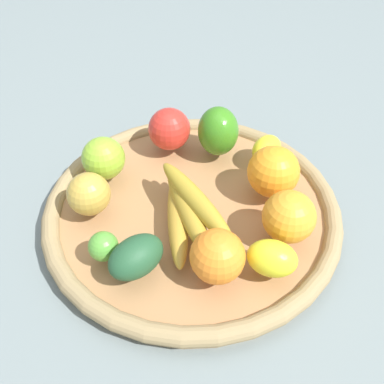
% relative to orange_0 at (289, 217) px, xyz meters
% --- Properties ---
extents(ground_plane, '(2.40, 2.40, 0.00)m').
position_rel_orange_0_xyz_m(ground_plane, '(0.06, -0.14, -0.08)').
color(ground_plane, slate).
rests_on(ground_plane, ground).
extents(basket, '(0.47, 0.47, 0.04)m').
position_rel_orange_0_xyz_m(basket, '(0.06, -0.14, -0.06)').
color(basket, '#A4754A').
rests_on(basket, ground_plane).
extents(orange_0, '(0.10, 0.10, 0.08)m').
position_rel_orange_0_xyz_m(orange_0, '(0.00, 0.00, 0.00)').
color(orange_0, orange).
rests_on(orange_0, basket).
extents(avocado, '(0.08, 0.06, 0.05)m').
position_rel_orange_0_xyz_m(avocado, '(0.20, -0.09, -0.01)').
color(avocado, '#23502F').
rests_on(avocado, basket).
extents(banana_bunch, '(0.14, 0.19, 0.06)m').
position_rel_orange_0_xyz_m(banana_bunch, '(0.09, -0.11, -0.01)').
color(banana_bunch, '#B2862B').
rests_on(banana_bunch, basket).
extents(bell_pepper, '(0.10, 0.10, 0.09)m').
position_rel_orange_0_xyz_m(bell_pepper, '(-0.06, -0.21, 0.01)').
color(bell_pepper, '#38801C').
rests_on(bell_pepper, basket).
extents(lemon_0, '(0.07, 0.06, 0.05)m').
position_rel_orange_0_xyz_m(lemon_0, '(-0.11, -0.13, -0.02)').
color(lemon_0, yellow).
rests_on(lemon_0, basket).
extents(orange_1, '(0.09, 0.09, 0.08)m').
position_rel_orange_0_xyz_m(orange_1, '(-0.05, -0.08, 0.00)').
color(orange_1, orange).
rests_on(orange_1, basket).
extents(lime_0, '(0.05, 0.05, 0.04)m').
position_rel_orange_0_xyz_m(lime_0, '(0.22, -0.15, -0.02)').
color(lime_0, '#539D36').
rests_on(lime_0, basket).
extents(orange_2, '(0.07, 0.07, 0.07)m').
position_rel_orange_0_xyz_m(orange_2, '(0.12, -0.02, -0.00)').
color(orange_2, orange).
rests_on(orange_2, basket).
extents(apple_0, '(0.09, 0.09, 0.07)m').
position_rel_orange_0_xyz_m(apple_0, '(0.18, -0.23, -0.01)').
color(apple_0, gold).
rests_on(apple_0, basket).
extents(apple_2, '(0.09, 0.09, 0.07)m').
position_rel_orange_0_xyz_m(apple_2, '(0.12, -0.28, -0.00)').
color(apple_2, '#8BBC30').
rests_on(apple_2, basket).
extents(apple_1, '(0.09, 0.09, 0.07)m').
position_rel_orange_0_xyz_m(apple_1, '(-0.01, -0.27, -0.00)').
color(apple_1, red).
rests_on(apple_1, basket).
extents(lemon_1, '(0.08, 0.08, 0.05)m').
position_rel_orange_0_xyz_m(lemon_1, '(0.06, 0.03, -0.01)').
color(lemon_1, yellow).
rests_on(lemon_1, basket).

